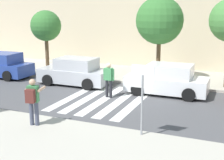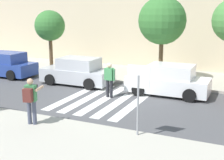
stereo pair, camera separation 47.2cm
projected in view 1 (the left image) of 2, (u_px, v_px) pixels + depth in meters
ground_plane at (102, 100)px, 14.90m from camera, size 120.00×120.00×0.00m
sidewalk_near at (16, 154)px, 9.31m from camera, size 60.00×6.00×0.14m
sidewalk_far at (140, 75)px, 20.27m from camera, size 60.00×4.80×0.14m
building_facade_far at (159, 19)px, 23.45m from camera, size 56.00×4.00×6.98m
crosswalk_stripe_0 at (75, 96)px, 15.68m from camera, size 0.44×5.20×0.01m
crosswalk_stripe_1 at (89, 97)px, 15.37m from camera, size 0.44×5.20×0.01m
crosswalk_stripe_2 at (104, 99)px, 15.07m from camera, size 0.44×5.20×0.01m
crosswalk_stripe_3 at (119, 101)px, 14.77m from camera, size 0.44×5.20×0.01m
crosswalk_stripe_4 at (135, 103)px, 14.47m from camera, size 0.44×5.20×0.01m
stop_sign at (143, 85)px, 10.16m from camera, size 0.76×0.08×2.39m
photographer_with_backpack at (33, 98)px, 11.15m from camera, size 0.69×0.92×1.72m
pedestrian_crossing at (109, 78)px, 15.18m from camera, size 0.58×0.25×1.72m
parked_car_blue at (1, 66)px, 19.86m from camera, size 4.10×1.92×1.55m
parked_car_silver at (75, 72)px, 17.82m from camera, size 4.10×1.92×1.55m
parked_car_white at (167, 80)px, 15.82m from camera, size 4.10×1.92×1.55m
street_tree_west at (46, 26)px, 20.38m from camera, size 2.00×2.00×4.03m
street_tree_center at (160, 21)px, 17.39m from camera, size 2.66×2.66×4.81m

